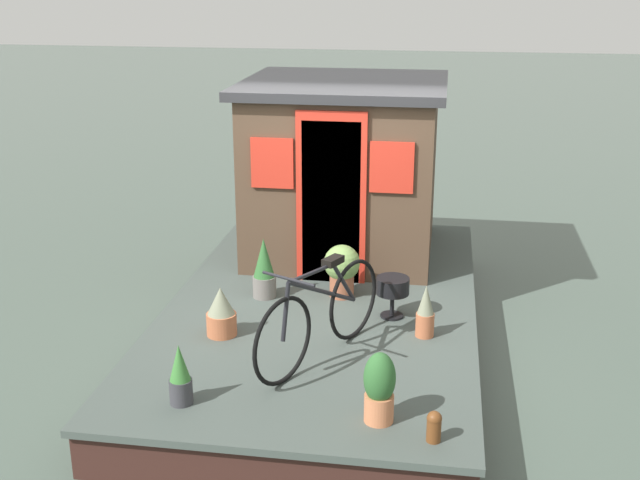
{
  "coord_description": "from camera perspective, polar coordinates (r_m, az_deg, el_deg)",
  "views": [
    {
      "loc": [
        -7.25,
        -1.12,
        3.58
      ],
      "look_at": [
        -0.2,
        0.0,
        1.14
      ],
      "focal_mm": 44.95,
      "sensor_mm": 36.0,
      "label": 1
    }
  ],
  "objects": [
    {
      "name": "houseboat_deck",
      "position": [
        8.07,
        0.22,
        -5.73
      ],
      "size": [
        5.28,
        2.99,
        0.44
      ],
      "color": "#424C47",
      "rests_on": "ground_plane"
    },
    {
      "name": "mooring_bollard",
      "position": [
        5.76,
        8.12,
        -12.93
      ],
      "size": [
        0.11,
        0.11,
        0.23
      ],
      "color": "brown",
      "rests_on": "houseboat_deck"
    },
    {
      "name": "potted_plant_geranium",
      "position": [
        7.23,
        -7.05,
        -5.14
      ],
      "size": [
        0.27,
        0.27,
        0.46
      ],
      "color": "#B2603D",
      "rests_on": "houseboat_deck"
    },
    {
      "name": "potted_plant_thyme",
      "position": [
        7.2,
        7.51,
        -5.12
      ],
      "size": [
        0.17,
        0.17,
        0.49
      ],
      "color": "#B2603D",
      "rests_on": "houseboat_deck"
    },
    {
      "name": "potted_plant_fern",
      "position": [
        6.18,
        -9.93,
        -9.5
      ],
      "size": [
        0.18,
        0.18,
        0.49
      ],
      "color": "#38383D",
      "rests_on": "houseboat_deck"
    },
    {
      "name": "potted_plant_succulent",
      "position": [
        7.97,
        -4.01,
        -2.11
      ],
      "size": [
        0.23,
        0.23,
        0.62
      ],
      "color": "slate",
      "rests_on": "houseboat_deck"
    },
    {
      "name": "houseboat_cabin",
      "position": [
        9.11,
        1.71,
        5.22
      ],
      "size": [
        2.19,
        2.23,
        1.97
      ],
      "color": "#4C3828",
      "rests_on": "houseboat_deck"
    },
    {
      "name": "ground_plane",
      "position": [
        8.16,
        0.22,
        -7.14
      ],
      "size": [
        60.0,
        60.0,
        0.0
      ],
      "primitive_type": "plane",
      "color": "#47564C"
    },
    {
      "name": "bicycle",
      "position": [
        6.67,
        0.03,
        -5.36
      ],
      "size": [
        1.57,
        0.82,
        0.87
      ],
      "color": "black",
      "rests_on": "houseboat_deck"
    },
    {
      "name": "potted_plant_mint",
      "position": [
        5.87,
        4.25,
        -10.44
      ],
      "size": [
        0.23,
        0.23,
        0.55
      ],
      "color": "#C6754C",
      "rests_on": "houseboat_deck"
    },
    {
      "name": "charcoal_grill",
      "position": [
        7.53,
        5.19,
        -3.42
      ],
      "size": [
        0.31,
        0.31,
        0.39
      ],
      "color": "black",
      "rests_on": "houseboat_deck"
    },
    {
      "name": "potted_plant_basil",
      "position": [
        7.97,
        1.57,
        -1.99
      ],
      "size": [
        0.36,
        0.36,
        0.54
      ],
      "color": "#935138",
      "rests_on": "houseboat_deck"
    }
  ]
}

